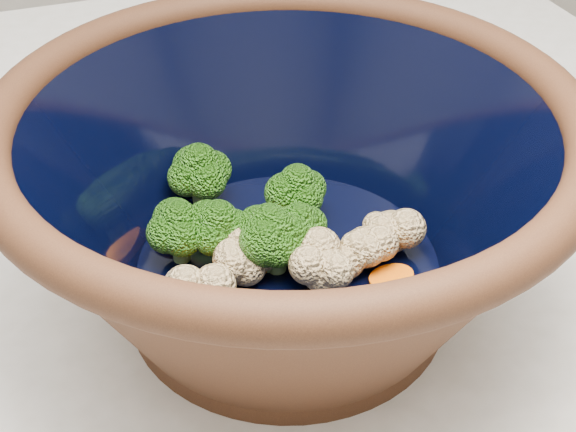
% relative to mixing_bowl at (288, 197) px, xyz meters
% --- Properties ---
extents(mixing_bowl, '(0.40, 0.40, 0.17)m').
position_rel_mixing_bowl_xyz_m(mixing_bowl, '(0.00, 0.00, 0.00)').
color(mixing_bowl, black).
rests_on(mixing_bowl, counter).
extents(vegetable_pile, '(0.18, 0.17, 0.06)m').
position_rel_mixing_bowl_xyz_m(vegetable_pile, '(-0.02, 0.01, -0.03)').
color(vegetable_pile, '#608442').
rests_on(vegetable_pile, mixing_bowl).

